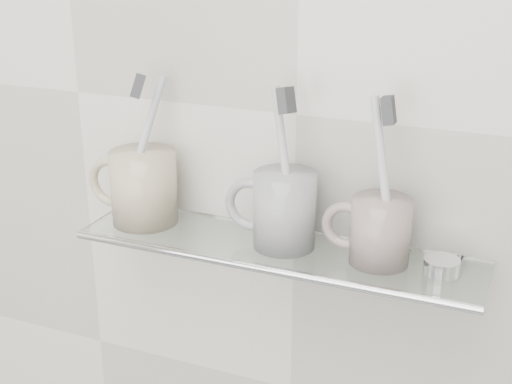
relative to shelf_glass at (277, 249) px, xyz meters
The scene contains 18 objects.
wall_back 0.17m from the shelf_glass, 90.00° to the left, with size 2.50×2.50×0.00m, color beige.
shelf_glass is the anchor object (origin of this frame).
shelf_rail 0.06m from the shelf_glass, 90.00° to the right, with size 0.01×0.01×0.50m, color silver.
bracket_left 0.22m from the shelf_glass, 167.38° to the left, with size 0.02×0.02×0.03m, color silver.
bracket_right 0.22m from the shelf_glass, 12.62° to the left, with size 0.02×0.02×0.03m, color silver.
mug_left 0.19m from the shelf_glass, behind, with size 0.09×0.09×0.10m, color beige.
mug_left_handle 0.24m from the shelf_glass, behind, with size 0.07×0.07×0.01m, color beige.
toothbrush_left 0.21m from the shelf_glass, behind, with size 0.01×0.01×0.19m, color #A7B1B9.
bristles_left 0.26m from the shelf_glass, behind, with size 0.01×0.02×0.03m, color #343638.
mug_center 0.05m from the shelf_glass, 32.84° to the left, with size 0.08×0.08×0.09m, color white.
mug_center_handle 0.06m from the shelf_glass, behind, with size 0.07×0.07×0.01m, color white.
toothbrush_center 0.11m from the shelf_glass, 32.84° to the left, with size 0.01×0.01×0.19m, color #ADADAD.
bristles_center 0.19m from the shelf_glass, 32.84° to the left, with size 0.01×0.02×0.03m, color #343638.
mug_right 0.13m from the shelf_glass, ahead, with size 0.07×0.07×0.08m, color silver.
mug_right_handle 0.09m from the shelf_glass, ahead, with size 0.06×0.06×0.01m, color silver.
toothbrush_right 0.16m from the shelf_glass, ahead, with size 0.01×0.01×0.19m, color silver.
bristles_right 0.22m from the shelf_glass, ahead, with size 0.01×0.02×0.03m, color #343638.
chrome_cap 0.20m from the shelf_glass, ahead, with size 0.04×0.04×0.02m, color silver.
Camera 1 is at (0.28, 0.30, 1.47)m, focal length 50.00 mm.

